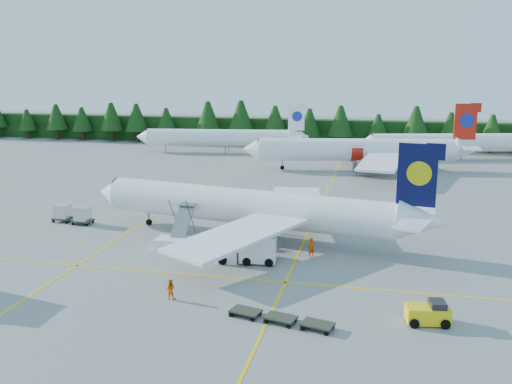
% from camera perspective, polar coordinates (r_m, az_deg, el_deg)
% --- Properties ---
extents(ground, '(320.00, 320.00, 0.00)m').
position_cam_1_polar(ground, '(57.08, -2.02, -6.38)').
color(ground, gray).
rests_on(ground, ground).
extents(taxi_stripe_a, '(0.25, 120.00, 0.01)m').
position_cam_1_polar(taxi_stripe_a, '(79.53, -8.20, -1.02)').
color(taxi_stripe_a, yellow).
rests_on(taxi_stripe_a, ground).
extents(taxi_stripe_b, '(0.25, 120.00, 0.01)m').
position_cam_1_polar(taxi_stripe_b, '(74.96, 6.27, -1.80)').
color(taxi_stripe_b, yellow).
rests_on(taxi_stripe_b, ground).
extents(taxi_stripe_cross, '(80.00, 0.25, 0.01)m').
position_cam_1_polar(taxi_stripe_cross, '(51.64, -3.71, -8.48)').
color(taxi_stripe_cross, yellow).
rests_on(taxi_stripe_cross, ground).
extents(treeline_hedge, '(220.00, 4.00, 6.00)m').
position_cam_1_polar(treeline_hedge, '(135.81, 6.69, 5.94)').
color(treeline_hedge, black).
rests_on(treeline_hedge, ground).
extents(airliner_navy, '(38.72, 31.57, 11.35)m').
position_cam_1_polar(airliner_navy, '(62.30, -1.63, -1.47)').
color(airliner_navy, white).
rests_on(airliner_navy, ground).
extents(airliner_red, '(40.85, 33.33, 11.96)m').
position_cam_1_polar(airliner_red, '(103.79, 9.61, 4.14)').
color(airliner_red, white).
rests_on(airliner_red, ground).
extents(airliner_far_left, '(36.22, 8.05, 10.56)m').
position_cam_1_polar(airliner_far_left, '(123.52, -4.26, 5.48)').
color(airliner_far_left, white).
rests_on(airliner_far_left, ground).
extents(airliner_far_right, '(36.05, 11.58, 10.67)m').
position_cam_1_polar(airliner_far_right, '(121.05, 18.27, 4.75)').
color(airliner_far_right, white).
rests_on(airliner_far_right, ground).
extents(airstairs, '(4.36, 5.91, 3.86)m').
position_cam_1_polar(airstairs, '(59.67, -7.83, -4.79)').
color(airstairs, white).
rests_on(airstairs, ground).
extents(service_truck, '(5.73, 2.51, 2.69)m').
position_cam_1_polar(service_truck, '(54.84, -0.85, -5.71)').
color(service_truck, white).
rests_on(service_truck, ground).
extents(baggage_tug, '(3.31, 2.12, 1.65)m').
position_cam_1_polar(baggage_tug, '(44.45, 16.89, -11.51)').
color(baggage_tug, yellow).
rests_on(baggage_tug, ground).
extents(dolly_train, '(8.10, 3.01, 0.13)m').
position_cam_1_polar(dolly_train, '(42.91, 2.50, -12.41)').
color(dolly_train, '#343929').
rests_on(dolly_train, ground).
extents(uld_pair, '(5.24, 2.37, 1.77)m').
position_cam_1_polar(uld_pair, '(71.76, -17.87, -2.02)').
color(uld_pair, '#343929').
rests_on(uld_pair, ground).
extents(crew_a, '(0.86, 0.79, 1.97)m').
position_cam_1_polar(crew_a, '(56.62, 5.58, -5.54)').
color(crew_a, '#E63F04').
rests_on(crew_a, ground).
extents(crew_b, '(0.90, 0.74, 1.69)m').
position_cam_1_polar(crew_b, '(47.20, -8.57, -9.59)').
color(crew_b, '#F66005').
rests_on(crew_b, ground).
extents(crew_c, '(0.82, 0.96, 1.95)m').
position_cam_1_polar(crew_c, '(59.55, -1.48, -4.57)').
color(crew_c, '#D83E04').
rests_on(crew_c, ground).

